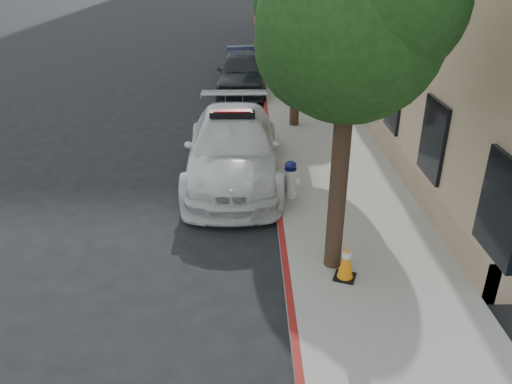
{
  "coord_description": "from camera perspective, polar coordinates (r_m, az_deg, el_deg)",
  "views": [
    {
      "loc": [
        1.39,
        -9.51,
        5.27
      ],
      "look_at": [
        1.55,
        -0.74,
        1.0
      ],
      "focal_mm": 35.0,
      "sensor_mm": 36.0,
      "label": 1
    }
  ],
  "objects": [
    {
      "name": "ground",
      "position": [
        10.96,
        -8.19,
        -3.06
      ],
      "size": [
        120.0,
        120.0,
        0.0
      ],
      "primitive_type": "plane",
      "color": "black",
      "rests_on": "ground"
    },
    {
      "name": "sidewalk",
      "position": [
        20.31,
        5.36,
        11.05
      ],
      "size": [
        3.2,
        50.0,
        0.15
      ],
      "primitive_type": "cube",
      "color": "gray",
      "rests_on": "ground"
    },
    {
      "name": "curb_strip",
      "position": [
        20.2,
        0.93,
        11.08
      ],
      "size": [
        0.12,
        50.0,
        0.15
      ],
      "primitive_type": "cube",
      "color": "maroon",
      "rests_on": "ground"
    },
    {
      "name": "tree_near",
      "position": [
        7.71,
        11.05,
        18.1
      ],
      "size": [
        2.92,
        2.82,
        5.62
      ],
      "color": "black",
      "rests_on": "sidewalk"
    },
    {
      "name": "police_car",
      "position": [
        12.5,
        -2.64,
        5.08
      ],
      "size": [
        2.33,
        5.64,
        1.78
      ],
      "rotation": [
        0.0,
        0.0,
        0.01
      ],
      "color": "silver",
      "rests_on": "ground"
    },
    {
      "name": "parked_car_mid",
      "position": [
        20.66,
        -1.57,
        13.53
      ],
      "size": [
        2.07,
        4.85,
        1.63
      ],
      "primitive_type": "imported",
      "rotation": [
        0.0,
        0.0,
        -0.03
      ],
      "color": "#202428",
      "rests_on": "ground"
    },
    {
      "name": "parked_car_far",
      "position": [
        23.41,
        -1.51,
        14.59
      ],
      "size": [
        1.63,
        4.01,
        1.3
      ],
      "primitive_type": "imported",
      "rotation": [
        0.0,
        0.0,
        0.07
      ],
      "color": "#161837",
      "rests_on": "ground"
    },
    {
      "name": "fire_hydrant",
      "position": [
        11.35,
        3.92,
        1.47
      ],
      "size": [
        0.36,
        0.33,
        0.87
      ],
      "rotation": [
        0.0,
        0.0,
        0.08
      ],
      "color": "silver",
      "rests_on": "sidewalk"
    },
    {
      "name": "traffic_cone",
      "position": [
        8.71,
        10.26,
        -7.81
      ],
      "size": [
        0.46,
        0.46,
        0.68
      ],
      "rotation": [
        0.0,
        0.0,
        -0.37
      ],
      "color": "black",
      "rests_on": "sidewalk"
    }
  ]
}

